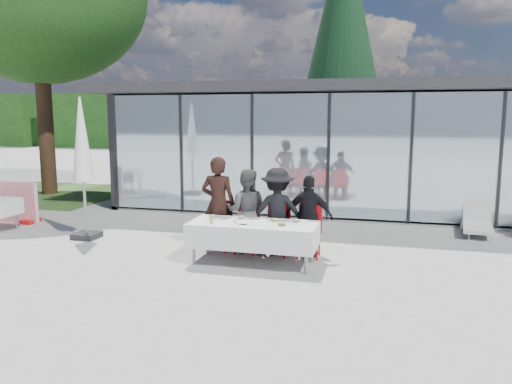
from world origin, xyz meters
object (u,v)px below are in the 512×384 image
(diner_c, at_px, (277,212))
(plate_a, at_px, (213,217))
(dining_table, at_px, (253,234))
(plate_c, at_px, (276,220))
(diner_b, at_px, (247,211))
(conifer_tree, at_px, (343,32))
(diner_a, at_px, (218,204))
(diner_chair_d, at_px, (309,228))
(diner_chair_b, at_px, (248,224))
(juice_bottle, at_px, (212,219))
(plate_b, at_px, (241,218))
(diner_chair_c, at_px, (278,226))
(market_umbrella, at_px, (82,148))
(folded_eyeglasses, at_px, (243,224))
(spare_chair_b, at_px, (467,203))
(plate_extra, at_px, (282,225))
(lounger, at_px, (477,222))
(diner_d, at_px, (309,217))
(diner_chair_a, at_px, (220,223))
(plate_d, at_px, (296,221))

(diner_c, xyz_separation_m, plate_a, (-1.10, -0.52, -0.05))
(dining_table, bearing_deg, plate_c, 23.38)
(diner_b, relative_size, conifer_tree, 0.15)
(diner_a, bearing_deg, dining_table, 141.19)
(diner_chair_d, bearing_deg, diner_c, -173.33)
(diner_b, bearing_deg, diner_chair_b, -93.90)
(juice_bottle, relative_size, conifer_tree, 0.01)
(diner_b, xyz_separation_m, plate_b, (0.02, -0.46, -0.04))
(diner_chair_c, distance_m, market_umbrella, 4.47)
(conifer_tree, bearing_deg, diner_a, -95.62)
(folded_eyeglasses, relative_size, market_umbrella, 0.05)
(spare_chair_b, bearing_deg, plate_extra, -128.84)
(diner_b, relative_size, plate_extra, 6.22)
(plate_extra, height_order, spare_chair_b, spare_chair_b)
(spare_chair_b, bearing_deg, diner_chair_b, -141.24)
(plate_a, distance_m, plate_extra, 1.39)
(diner_a, bearing_deg, lounger, -152.26)
(juice_bottle, distance_m, conifer_tree, 14.19)
(diner_a, height_order, folded_eyeglasses, diner_a)
(dining_table, height_order, diner_d, diner_d)
(market_umbrella, bearing_deg, conifer_tree, 70.48)
(diner_c, height_order, diner_chair_c, diner_c)
(diner_d, height_order, plate_a, diner_d)
(diner_a, relative_size, plate_extra, 7.10)
(plate_c, xyz_separation_m, folded_eyeglasses, (-0.49, -0.38, -0.02))
(diner_chair_a, bearing_deg, juice_bottle, -79.33)
(lounger, bearing_deg, diner_chair_d, -140.65)
(diner_a, xyz_separation_m, diner_chair_a, (0.00, 0.07, -0.39))
(diner_chair_a, distance_m, market_umbrella, 3.38)
(plate_b, height_order, plate_extra, same)
(diner_chair_a, bearing_deg, dining_table, -40.43)
(conifer_tree, bearing_deg, diner_c, -90.20)
(diner_a, distance_m, diner_c, 1.17)
(diner_chair_a, height_order, juice_bottle, diner_chair_a)
(dining_table, relative_size, diner_chair_b, 2.32)
(diner_c, bearing_deg, plate_b, 27.29)
(diner_c, distance_m, plate_d, 0.68)
(plate_c, distance_m, market_umbrella, 4.53)
(diner_c, bearing_deg, market_umbrella, -13.79)
(spare_chair_b, relative_size, market_umbrella, 0.33)
(diner_chair_d, bearing_deg, dining_table, -139.91)
(diner_b, bearing_deg, diner_d, 176.10)
(plate_d, xyz_separation_m, market_umbrella, (-4.69, 0.71, 1.17))
(plate_extra, relative_size, juice_bottle, 1.77)
(diner_b, relative_size, plate_c, 6.22)
(diner_chair_c, bearing_deg, lounger, 34.83)
(diner_c, height_order, plate_d, diner_c)
(dining_table, height_order, plate_c, plate_c)
(dining_table, height_order, spare_chair_b, spare_chair_b)
(plate_a, xyz_separation_m, conifer_tree, (1.14, 12.80, 5.21))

